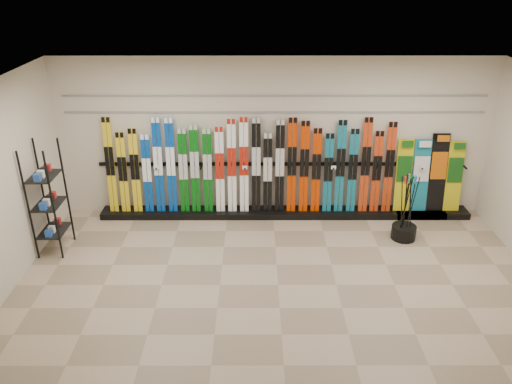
{
  "coord_description": "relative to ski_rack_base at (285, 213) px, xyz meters",
  "views": [
    {
      "loc": [
        -0.35,
        -6.29,
        4.5
      ],
      "look_at": [
        -0.34,
        1.0,
        1.1
      ],
      "focal_mm": 35.0,
      "sensor_mm": 36.0,
      "label": 1
    }
  ],
  "objects": [
    {
      "name": "accessory_rack",
      "position": [
        -3.97,
        -1.21,
        0.89
      ],
      "size": [
        0.4,
        0.6,
        1.89
      ],
      "primitive_type": "cube",
      "color": "black",
      "rests_on": "floor"
    },
    {
      "name": "slatwall_rail_1",
      "position": [
        -0.22,
        0.2,
        2.24
      ],
      "size": [
        7.6,
        0.02,
        0.03
      ],
      "primitive_type": "cube",
      "color": "gray",
      "rests_on": "back_wall"
    },
    {
      "name": "skis",
      "position": [
        -0.67,
        0.03,
        0.91
      ],
      "size": [
        5.37,
        0.19,
        1.82
      ],
      "color": "yellow",
      "rests_on": "ski_rack_base"
    },
    {
      "name": "pole_bin",
      "position": [
        2.06,
        -0.87,
        0.07
      ],
      "size": [
        0.43,
        0.43,
        0.25
      ],
      "primitive_type": "cylinder",
      "color": "black",
      "rests_on": "floor"
    },
    {
      "name": "slatwall_rail_0",
      "position": [
        -0.22,
        0.2,
        1.94
      ],
      "size": [
        7.6,
        0.02,
        0.03
      ],
      "primitive_type": "cube",
      "color": "gray",
      "rests_on": "back_wall"
    },
    {
      "name": "floor",
      "position": [
        -0.22,
        -2.28,
        -0.06
      ],
      "size": [
        8.0,
        8.0,
        0.0
      ],
      "primitive_type": "plane",
      "color": "gray",
      "rests_on": "ground"
    },
    {
      "name": "back_wall",
      "position": [
        -0.22,
        0.22,
        1.44
      ],
      "size": [
        8.0,
        0.0,
        8.0
      ],
      "primitive_type": "plane",
      "rotation": [
        1.57,
        0.0,
        0.0
      ],
      "color": "beige",
      "rests_on": "floor"
    },
    {
      "name": "ceiling",
      "position": [
        -0.22,
        -2.28,
        2.94
      ],
      "size": [
        8.0,
        8.0,
        0.0
      ],
      "primitive_type": "plane",
      "rotation": [
        3.14,
        0.0,
        0.0
      ],
      "color": "silver",
      "rests_on": "back_wall"
    },
    {
      "name": "ski_rack_base",
      "position": [
        0.0,
        0.0,
        0.0
      ],
      "size": [
        8.0,
        0.4,
        0.12
      ],
      "primitive_type": "cube",
      "color": "black",
      "rests_on": "floor"
    },
    {
      "name": "ski_poles",
      "position": [
        2.06,
        -0.84,
        0.55
      ],
      "size": [
        0.3,
        0.24,
        1.18
      ],
      "color": "black",
      "rests_on": "pole_bin"
    },
    {
      "name": "snowboards",
      "position": [
        2.71,
        0.07,
        0.76
      ],
      "size": [
        1.26,
        0.23,
        1.49
      ],
      "color": "gold",
      "rests_on": "ski_rack_base"
    }
  ]
}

